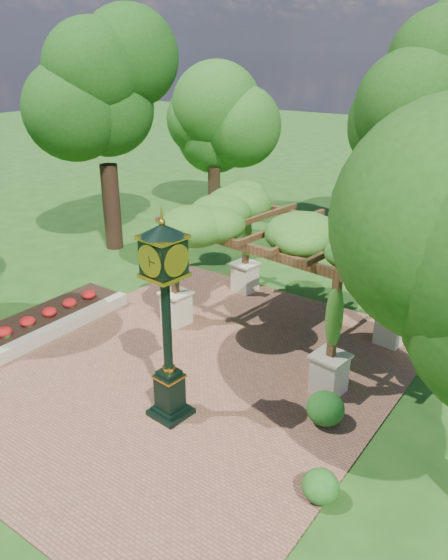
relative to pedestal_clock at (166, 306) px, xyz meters
The scene contains 13 objects.
ground 3.09m from the pedestal_clock, 135.74° to the left, with size 120.00×120.00×0.00m, color #1E4714.
brick_plaza 3.46m from the pedestal_clock, 113.81° to the left, with size 10.00×12.00×0.04m, color brown.
border_wall 6.14m from the pedestal_clock, 166.86° to the left, with size 0.35×5.00×0.40m, color #C6B793.
flower_bed 6.95m from the pedestal_clock, 168.69° to the left, with size 1.50×5.00×0.36m, color red.
pedestal_clock is the anchor object (origin of this frame).
pergola 5.05m from the pedestal_clock, 89.56° to the left, with size 6.90×4.77×4.08m.
sundial 10.63m from the pedestal_clock, 87.55° to the left, with size 0.78×0.78×1.12m.
shrub_front 4.83m from the pedestal_clock, ahead, with size 0.73×0.73×0.66m, color #215819.
shrub_mid 4.38m from the pedestal_clock, 30.65° to the left, with size 0.88×0.88×0.79m, color #1D5A19.
shrub_back 8.49m from the pedestal_clock, 62.74° to the left, with size 0.77×0.77×0.69m, color #26601B.
tree_west_near 12.89m from the pedestal_clock, 142.25° to the left, with size 3.89×3.89×9.39m.
tree_west_far 16.61m from the pedestal_clock, 123.08° to the left, with size 4.40×4.40×6.60m.
tree_north 14.09m from the pedestal_clock, 84.31° to the left, with size 4.88×4.88×9.15m.
Camera 1 is at (8.07, -8.70, 8.12)m, focal length 35.00 mm.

